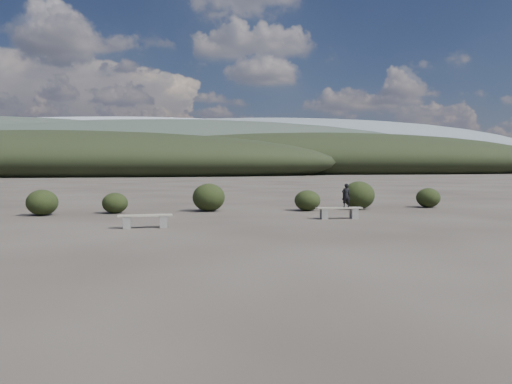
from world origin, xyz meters
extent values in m
plane|color=#302A25|center=(0.00, 0.00, 0.00)|extent=(1200.00, 1200.00, 0.00)
cube|color=slate|center=(-4.56, 3.88, 0.18)|extent=(0.25, 0.33, 0.36)
cube|color=slate|center=(-3.47, 3.94, 0.18)|extent=(0.25, 0.33, 0.36)
cube|color=gray|center=(-4.02, 3.91, 0.39)|extent=(1.66, 0.43, 0.05)
cube|color=slate|center=(2.14, 5.58, 0.18)|extent=(0.24, 0.33, 0.37)
cube|color=slate|center=(3.25, 5.54, 0.18)|extent=(0.24, 0.33, 0.37)
cube|color=gray|center=(2.70, 5.56, 0.39)|extent=(1.67, 0.41, 0.05)
imported|color=black|center=(2.95, 5.55, 0.84)|extent=(0.31, 0.21, 0.85)
ellipsoid|color=black|center=(-5.52, 8.94, 0.42)|extent=(1.02, 1.02, 0.83)
ellipsoid|color=black|center=(-1.75, 9.29, 0.58)|extent=(1.36, 1.36, 1.17)
ellipsoid|color=black|center=(2.40, 8.86, 0.44)|extent=(1.09, 1.09, 0.88)
ellipsoid|color=black|center=(4.85, 9.33, 0.61)|extent=(1.40, 1.40, 1.23)
ellipsoid|color=black|center=(8.30, 9.65, 0.45)|extent=(1.07, 1.07, 0.89)
ellipsoid|color=black|center=(-8.18, 8.49, 0.50)|extent=(1.18, 1.18, 1.00)
ellipsoid|color=black|center=(-25.00, 90.00, 2.70)|extent=(110.00, 40.00, 12.00)
ellipsoid|color=black|center=(35.00, 110.00, 3.15)|extent=(120.00, 44.00, 14.00)
ellipsoid|color=#2D372D|center=(0.00, 160.00, 5.40)|extent=(190.00, 64.00, 24.00)
ellipsoid|color=slate|center=(70.00, 300.00, 9.90)|extent=(340.00, 110.00, 44.00)
ellipsoid|color=#919AA4|center=(-30.00, 400.00, 12.60)|extent=(460.00, 140.00, 56.00)
camera|label=1|loc=(-3.01, -11.61, 1.90)|focal=35.00mm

